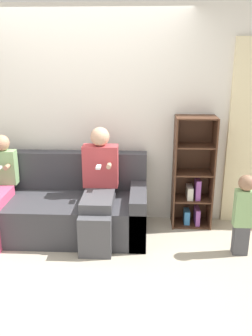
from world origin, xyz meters
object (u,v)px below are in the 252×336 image
at_px(couch, 59,208).
at_px(bookshelf, 193,177).
at_px(adult_seated, 99,185).
at_px(toddler_standing, 243,212).

bearing_deg(couch, bookshelf, 10.60).
relative_size(couch, bookshelf, 1.52).
relative_size(adult_seated, toddler_standing, 1.42).
bearing_deg(toddler_standing, couch, 168.95).
relative_size(toddler_standing, bookshelf, 0.65).
xyz_separation_m(toddler_standing, bookshelf, (-0.43, 0.69, 0.13)).
xyz_separation_m(adult_seated, toddler_standing, (1.51, -0.28, -0.16)).
bearing_deg(toddler_standing, adult_seated, 169.41).
xyz_separation_m(adult_seated, bookshelf, (1.08, 0.40, -0.04)).
distance_m(couch, toddler_standing, 2.05).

